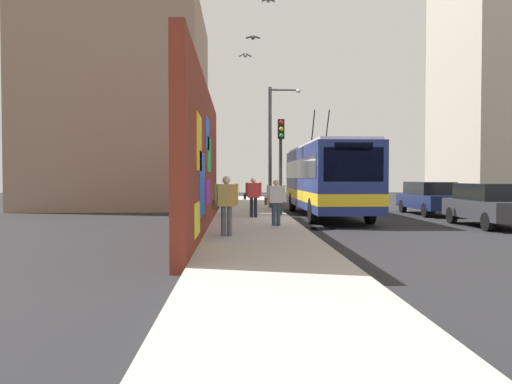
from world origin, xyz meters
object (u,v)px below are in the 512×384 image
(traffic_light, at_px, (281,151))
(street_lamp, at_px, (274,139))
(parked_car_navy, at_px, (429,197))
(pedestrian_near_wall, at_px, (226,201))
(city_bus, at_px, (325,177))
(pedestrian_at_curb, at_px, (276,199))
(pedestrian_midblock, at_px, (253,194))
(parked_car_dark_gray, at_px, (492,204))

(traffic_light, distance_m, street_lamp, 5.73)
(parked_car_navy, relative_size, traffic_light, 1.17)
(pedestrian_near_wall, bearing_deg, traffic_light, -15.95)
(street_lamp, bearing_deg, city_bus, -155.41)
(pedestrian_at_curb, relative_size, pedestrian_midblock, 0.96)
(pedestrian_at_curb, bearing_deg, parked_car_dark_gray, -84.58)
(parked_car_navy, height_order, street_lamp, street_lamp)
(city_bus, distance_m, parked_car_navy, 5.38)
(parked_car_dark_gray, height_order, street_lamp, street_lamp)
(pedestrian_at_curb, xyz_separation_m, pedestrian_midblock, (3.61, 0.65, 0.04))
(city_bus, xyz_separation_m, parked_car_navy, (1.00, -5.20, -0.97))
(city_bus, relative_size, street_lamp, 1.75)
(parked_car_navy, distance_m, pedestrian_midblock, 9.16)
(parked_car_navy, distance_m, pedestrian_at_curb, 10.45)
(city_bus, xyz_separation_m, parked_car_dark_gray, (-5.06, -5.20, -0.97))
(pedestrian_near_wall, relative_size, pedestrian_midblock, 1.03)
(parked_car_dark_gray, relative_size, pedestrian_near_wall, 2.59)
(street_lamp, bearing_deg, parked_car_dark_gray, -142.79)
(parked_car_navy, xyz_separation_m, pedestrian_near_wall, (-9.88, 9.56, 0.31))
(parked_car_navy, height_order, pedestrian_at_curb, pedestrian_at_curb)
(traffic_light, bearing_deg, parked_car_dark_gray, -117.98)
(city_bus, relative_size, parked_car_dark_gray, 2.60)
(city_bus, height_order, parked_car_dark_gray, city_bus)
(traffic_light, bearing_deg, street_lamp, -0.98)
(city_bus, distance_m, pedestrian_near_wall, 9.91)
(parked_car_navy, xyz_separation_m, street_lamp, (3.48, 7.25, 3.06))
(city_bus, distance_m, pedestrian_at_curb, 6.46)
(pedestrian_near_wall, height_order, street_lamp, street_lamp)
(city_bus, xyz_separation_m, pedestrian_midblock, (-2.21, 3.37, -0.70))
(pedestrian_at_curb, xyz_separation_m, pedestrian_near_wall, (-3.06, 1.64, 0.08))
(traffic_light, height_order, street_lamp, street_lamp)
(parked_car_dark_gray, relative_size, pedestrian_midblock, 2.67)
(city_bus, distance_m, street_lamp, 5.36)
(street_lamp, bearing_deg, traffic_light, 179.02)
(city_bus, height_order, pedestrian_at_curb, city_bus)
(pedestrian_midblock, height_order, street_lamp, street_lamp)
(parked_car_dark_gray, bearing_deg, parked_car_navy, 0.00)
(parked_car_dark_gray, relative_size, street_lamp, 0.67)
(city_bus, bearing_deg, traffic_light, 118.35)
(city_bus, height_order, parked_car_navy, city_bus)
(pedestrian_midblock, bearing_deg, pedestrian_near_wall, 171.61)
(parked_car_navy, bearing_deg, pedestrian_midblock, 110.56)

